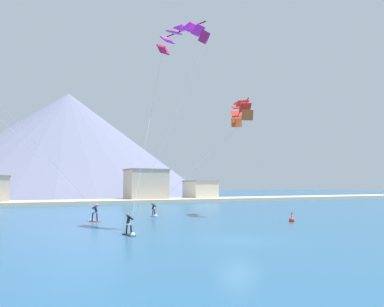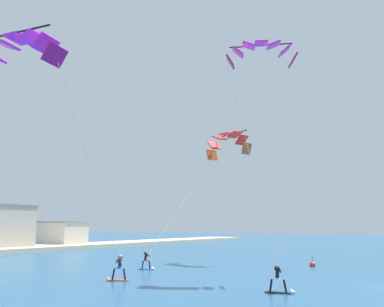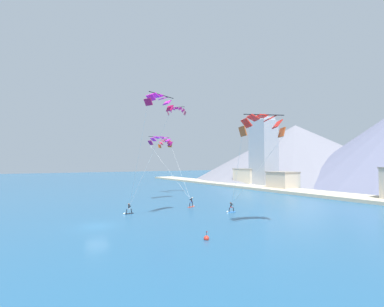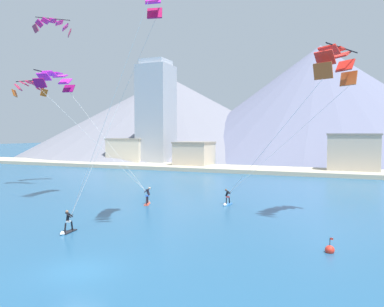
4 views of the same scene
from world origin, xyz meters
name	(u,v)px [view 2 (image 2 of 4)]	position (x,y,z in m)	size (l,w,h in m)	color
kitesurfer_near_lead	(282,285)	(-5.53, 5.62, 0.45)	(0.61, 1.77, 1.67)	black
kitesurfer_near_trail	(116,272)	(-5.56, 17.35, 0.58)	(0.98, 1.77, 1.83)	#E54C33
kitesurfer_mid_center	(148,264)	(1.85, 19.86, 0.45)	(0.60, 1.77, 1.64)	#337FDB
parafoil_kite_near_lead	(261,53)	(-0.14, 8.33, 16.77)	(6.89, 5.31, 16.39)	#BB144D
parafoil_kite_near_trail	(19,51)	(-15.72, 15.99, 12.66)	(11.04, 5.58, 12.02)	#951061
parafoil_kite_mid_center	(227,143)	(11.65, 16.57, 12.61)	(11.28, 6.37, 12.45)	#C85321
race_marker_buoy	(312,265)	(11.82, 8.13, 0.16)	(0.56, 0.56, 1.02)	red
shore_building_harbour_front	(63,234)	(27.55, 56.56, 2.34)	(6.17, 7.21, 4.65)	beige
shore_building_quay_west	(0,228)	(13.76, 55.46, 3.52)	(8.63, 6.34, 7.03)	#B7AD9E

